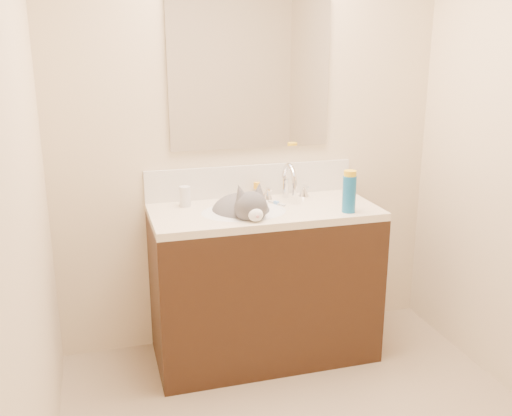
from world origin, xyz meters
TOP-DOWN VIEW (x-y plane):
  - room_shell at (0.00, 0.00)m, footprint 2.24×2.54m
  - vanity_cabinet at (0.00, 0.97)m, footprint 1.20×0.55m
  - counter_slab at (0.00, 0.97)m, footprint 1.20×0.55m
  - basin at (-0.12, 0.94)m, footprint 0.45×0.36m
  - faucet at (0.18, 1.11)m, footprint 0.28×0.20m
  - cat at (-0.12, 0.96)m, footprint 0.38×0.46m
  - backsplash at (0.00, 1.24)m, footprint 1.20×0.02m
  - mirror at (0.00, 1.24)m, footprint 0.90×0.02m
  - pill_bottle at (-0.40, 1.13)m, footprint 0.08×0.08m
  - pill_label at (-0.40, 1.13)m, footprint 0.08×0.08m
  - silver_jar at (0.01, 1.16)m, footprint 0.06×0.06m
  - amber_bottle at (0.02, 1.19)m, footprint 0.05×0.05m
  - toothbrush at (0.09, 1.04)m, footprint 0.07×0.12m
  - toothbrush_head at (0.09, 1.04)m, footprint 0.03×0.03m
  - spray_can at (0.40, 0.79)m, footprint 0.07×0.07m
  - spray_cap at (0.40, 0.79)m, footprint 0.07×0.07m

SIDE VIEW (x-z plane):
  - vanity_cabinet at x=0.00m, z-range 0.00..0.82m
  - basin at x=-0.12m, z-range 0.72..0.86m
  - counter_slab at x=0.00m, z-range 0.82..0.86m
  - cat at x=-0.12m, z-range 0.67..1.01m
  - toothbrush at x=0.09m, z-range 0.86..0.87m
  - toothbrush_head at x=0.09m, z-range 0.86..0.88m
  - silver_jar at x=0.01m, z-range 0.86..0.92m
  - pill_label at x=-0.40m, z-range 0.89..0.92m
  - amber_bottle at x=0.02m, z-range 0.86..0.95m
  - pill_bottle at x=-0.40m, z-range 0.86..0.97m
  - faucet at x=0.18m, z-range 0.84..1.05m
  - backsplash at x=0.00m, z-range 0.86..1.04m
  - spray_can at x=0.40m, z-range 0.86..1.05m
  - spray_cap at x=0.40m, z-range 1.04..1.08m
  - room_shell at x=0.00m, z-range 0.23..2.75m
  - mirror at x=0.00m, z-range 1.14..1.94m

